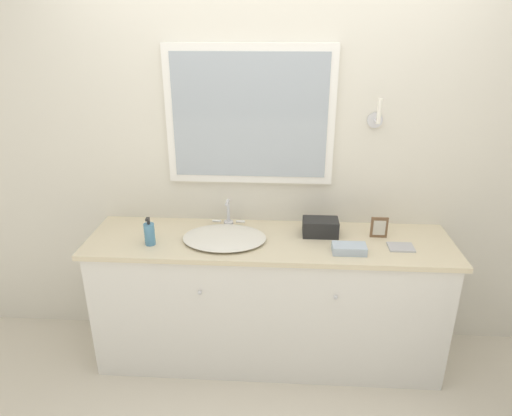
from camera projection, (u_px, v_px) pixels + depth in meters
ground_plane at (266, 388)px, 2.75m from camera, size 14.00×14.00×0.00m
wall_back at (271, 155)px, 2.83m from camera, size 8.00×0.18×2.55m
vanity_counter at (269, 299)px, 2.87m from camera, size 2.17×0.56×0.85m
sink_basin at (225, 237)px, 2.70m from camera, size 0.49×0.43×0.18m
soap_bottle at (150, 234)px, 2.63m from camera, size 0.06×0.06×0.17m
appliance_box at (320, 227)px, 2.75m from camera, size 0.21×0.13×0.10m
picture_frame at (379, 227)px, 2.71m from camera, size 0.10×0.01×0.13m
hand_towel_near_sink at (349, 249)px, 2.55m from camera, size 0.19×0.10×0.05m
metal_tray at (401, 247)px, 2.61m from camera, size 0.14×0.11×0.01m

